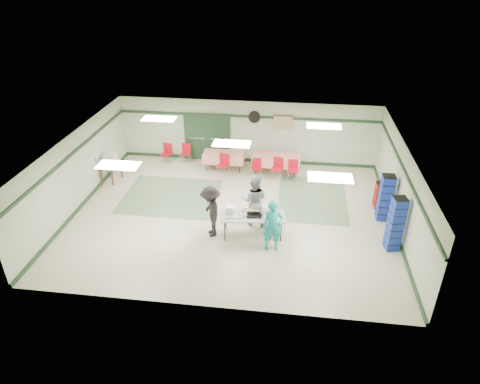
# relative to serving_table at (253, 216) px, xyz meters

# --- Properties ---
(floor) EXTENTS (11.00, 11.00, 0.00)m
(floor) POSITION_rel_serving_table_xyz_m (-0.83, 1.15, -0.72)
(floor) COLOR beige
(floor) RESTS_ON ground
(ceiling) EXTENTS (11.00, 11.00, 0.00)m
(ceiling) POSITION_rel_serving_table_xyz_m (-0.83, 1.15, 1.98)
(ceiling) COLOR white
(ceiling) RESTS_ON wall_back
(wall_back) EXTENTS (11.00, 0.00, 11.00)m
(wall_back) POSITION_rel_serving_table_xyz_m (-0.83, 5.65, 0.63)
(wall_back) COLOR #B2BCA0
(wall_back) RESTS_ON floor
(wall_front) EXTENTS (11.00, 0.00, 11.00)m
(wall_front) POSITION_rel_serving_table_xyz_m (-0.83, -3.35, 0.63)
(wall_front) COLOR #B2BCA0
(wall_front) RESTS_ON floor
(wall_left) EXTENTS (0.00, 9.00, 9.00)m
(wall_left) POSITION_rel_serving_table_xyz_m (-6.33, 1.15, 0.63)
(wall_left) COLOR #B2BCA0
(wall_left) RESTS_ON floor
(wall_right) EXTENTS (0.00, 9.00, 9.00)m
(wall_right) POSITION_rel_serving_table_xyz_m (4.67, 1.15, 0.63)
(wall_right) COLOR #B2BCA0
(wall_right) RESTS_ON floor
(trim_back) EXTENTS (11.00, 0.06, 0.10)m
(trim_back) POSITION_rel_serving_table_xyz_m (-0.83, 5.62, 1.33)
(trim_back) COLOR #1E3823
(trim_back) RESTS_ON wall_back
(baseboard_back) EXTENTS (11.00, 0.06, 0.12)m
(baseboard_back) POSITION_rel_serving_table_xyz_m (-0.83, 5.62, -0.66)
(baseboard_back) COLOR #1E3823
(baseboard_back) RESTS_ON floor
(trim_left) EXTENTS (0.06, 9.00, 0.10)m
(trim_left) POSITION_rel_serving_table_xyz_m (-6.30, 1.15, 1.33)
(trim_left) COLOR #1E3823
(trim_left) RESTS_ON wall_back
(baseboard_left) EXTENTS (0.06, 9.00, 0.12)m
(baseboard_left) POSITION_rel_serving_table_xyz_m (-6.30, 1.15, -0.66)
(baseboard_left) COLOR #1E3823
(baseboard_left) RESTS_ON floor
(trim_right) EXTENTS (0.06, 9.00, 0.10)m
(trim_right) POSITION_rel_serving_table_xyz_m (4.64, 1.15, 1.33)
(trim_right) COLOR #1E3823
(trim_right) RESTS_ON wall_back
(baseboard_right) EXTENTS (0.06, 9.00, 0.12)m
(baseboard_right) POSITION_rel_serving_table_xyz_m (4.64, 1.15, -0.66)
(baseboard_right) COLOR #1E3823
(baseboard_right) RESTS_ON floor
(green_patch_a) EXTENTS (3.50, 3.00, 0.01)m
(green_patch_a) POSITION_rel_serving_table_xyz_m (-3.33, 2.15, -0.72)
(green_patch_a) COLOR #66805E
(green_patch_a) RESTS_ON floor
(green_patch_b) EXTENTS (2.50, 3.50, 0.01)m
(green_patch_b) POSITION_rel_serving_table_xyz_m (1.97, 2.65, -0.72)
(green_patch_b) COLOR #66805E
(green_patch_b) RESTS_ON floor
(double_door_left) EXTENTS (0.90, 0.06, 2.10)m
(double_door_left) POSITION_rel_serving_table_xyz_m (-3.03, 5.59, 0.33)
(double_door_left) COLOR gray
(double_door_left) RESTS_ON floor
(double_door_right) EXTENTS (0.90, 0.06, 2.10)m
(double_door_right) POSITION_rel_serving_table_xyz_m (-2.08, 5.59, 0.33)
(double_door_right) COLOR gray
(double_door_right) RESTS_ON floor
(door_frame) EXTENTS (2.00, 0.03, 2.15)m
(door_frame) POSITION_rel_serving_table_xyz_m (-2.56, 5.57, 0.33)
(door_frame) COLOR #1E3823
(door_frame) RESTS_ON floor
(wall_fan) EXTENTS (0.50, 0.10, 0.50)m
(wall_fan) POSITION_rel_serving_table_xyz_m (-0.53, 5.59, 1.33)
(wall_fan) COLOR black
(wall_fan) RESTS_ON wall_back
(scroll_banner) EXTENTS (0.80, 0.02, 0.60)m
(scroll_banner) POSITION_rel_serving_table_xyz_m (0.67, 5.59, 1.13)
(scroll_banner) COLOR tan
(scroll_banner) RESTS_ON wall_back
(serving_table) EXTENTS (2.12, 1.05, 0.76)m
(serving_table) POSITION_rel_serving_table_xyz_m (0.00, 0.00, 0.00)
(serving_table) COLOR #A8A8A3
(serving_table) RESTS_ON floor
(sheet_tray_right) EXTENTS (0.59, 0.48, 0.02)m
(sheet_tray_right) POSITION_rel_serving_table_xyz_m (0.48, -0.04, 0.05)
(sheet_tray_right) COLOR silver
(sheet_tray_right) RESTS_ON serving_table
(sheet_tray_mid) EXTENTS (0.66, 0.53, 0.02)m
(sheet_tray_mid) POSITION_rel_serving_table_xyz_m (-0.02, 0.12, 0.05)
(sheet_tray_mid) COLOR silver
(sheet_tray_mid) RESTS_ON serving_table
(sheet_tray_left) EXTENTS (0.60, 0.48, 0.02)m
(sheet_tray_left) POSITION_rel_serving_table_xyz_m (-0.57, -0.07, 0.05)
(sheet_tray_left) COLOR silver
(sheet_tray_left) RESTS_ON serving_table
(baking_pan) EXTENTS (0.49, 0.34, 0.08)m
(baking_pan) POSITION_rel_serving_table_xyz_m (0.04, -0.05, 0.08)
(baking_pan) COLOR black
(baking_pan) RESTS_ON serving_table
(foam_box_stack) EXTENTS (0.25, 0.23, 0.21)m
(foam_box_stack) POSITION_rel_serving_table_xyz_m (-0.75, 0.08, 0.14)
(foam_box_stack) COLOR white
(foam_box_stack) RESTS_ON serving_table
(volunteer_teal) EXTENTS (0.68, 0.51, 1.68)m
(volunteer_teal) POSITION_rel_serving_table_xyz_m (0.66, -0.67, 0.12)
(volunteer_teal) COLOR teal
(volunteer_teal) RESTS_ON floor
(volunteer_grey) EXTENTS (0.92, 0.74, 1.80)m
(volunteer_grey) POSITION_rel_serving_table_xyz_m (-0.03, 0.70, 0.18)
(volunteer_grey) COLOR gray
(volunteer_grey) RESTS_ON floor
(volunteer_dark) EXTENTS (1.00, 1.28, 1.73)m
(volunteer_dark) POSITION_rel_serving_table_xyz_m (-1.33, -0.12, 0.15)
(volunteer_dark) COLOR black
(volunteer_dark) RESTS_ON floor
(dining_table_a) EXTENTS (1.99, 0.96, 0.77)m
(dining_table_a) POSITION_rel_serving_table_xyz_m (0.49, 4.69, -0.15)
(dining_table_a) COLOR red
(dining_table_a) RESTS_ON floor
(dining_table_b) EXTENTS (1.70, 0.77, 0.77)m
(dining_table_b) POSITION_rel_serving_table_xyz_m (-1.71, 4.69, -0.15)
(dining_table_b) COLOR red
(dining_table_b) RESTS_ON floor
(chair_a) EXTENTS (0.51, 0.51, 0.90)m
(chair_a) POSITION_rel_serving_table_xyz_m (0.57, 4.12, -0.17)
(chair_a) COLOR red
(chair_a) RESTS_ON floor
(chair_b) EXTENTS (0.44, 0.44, 0.81)m
(chair_b) POSITION_rel_serving_table_xyz_m (-0.26, 4.11, -0.22)
(chair_b) COLOR red
(chair_b) RESTS_ON floor
(chair_c) EXTENTS (0.40, 0.40, 0.85)m
(chair_c) POSITION_rel_serving_table_xyz_m (1.19, 4.12, -0.20)
(chair_c) COLOR red
(chair_c) RESTS_ON floor
(chair_d) EXTENTS (0.53, 0.53, 0.93)m
(chair_d) POSITION_rel_serving_table_xyz_m (-1.62, 4.12, -0.15)
(chair_d) COLOR red
(chair_d) RESTS_ON floor
(chair_loose_a) EXTENTS (0.41, 0.41, 0.85)m
(chair_loose_a) POSITION_rel_serving_table_xyz_m (-3.44, 5.17, -0.20)
(chair_loose_a) COLOR red
(chair_loose_a) RESTS_ON floor
(chair_loose_b) EXTENTS (0.50, 0.50, 0.90)m
(chair_loose_b) POSITION_rel_serving_table_xyz_m (-4.23, 4.97, -0.17)
(chair_loose_b) COLOR red
(chair_loose_b) RESTS_ON floor
(crate_stack_blue_a) EXTENTS (0.43, 0.43, 1.65)m
(crate_stack_blue_a) POSITION_rel_serving_table_xyz_m (4.32, 1.56, 0.11)
(crate_stack_blue_a) COLOR #1A2F9E
(crate_stack_blue_a) RESTS_ON floor
(crate_stack_red) EXTENTS (0.41, 0.41, 0.97)m
(crate_stack_red) POSITION_rel_serving_table_xyz_m (4.32, 2.33, -0.24)
(crate_stack_red) COLOR maroon
(crate_stack_red) RESTS_ON floor
(crate_stack_blue_b) EXTENTS (0.46, 0.46, 1.80)m
(crate_stack_blue_b) POSITION_rel_serving_table_xyz_m (4.32, -0.17, 0.18)
(crate_stack_blue_b) COLOR #1A2F9E
(crate_stack_blue_b) RESTS_ON floor
(printer_table) EXTENTS (0.68, 0.95, 0.74)m
(printer_table) POSITION_rel_serving_table_xyz_m (-5.98, 3.07, -0.08)
(printer_table) COLOR brown
(printer_table) RESTS_ON floor
(office_printer) EXTENTS (0.51, 0.45, 0.39)m
(office_printer) POSITION_rel_serving_table_xyz_m (-5.98, 3.14, 0.22)
(office_printer) COLOR silver
(office_printer) RESTS_ON printer_table
(broom) EXTENTS (0.08, 0.23, 1.39)m
(broom) POSITION_rel_serving_table_xyz_m (-6.06, 2.21, 0.00)
(broom) COLOR brown
(broom) RESTS_ON floor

